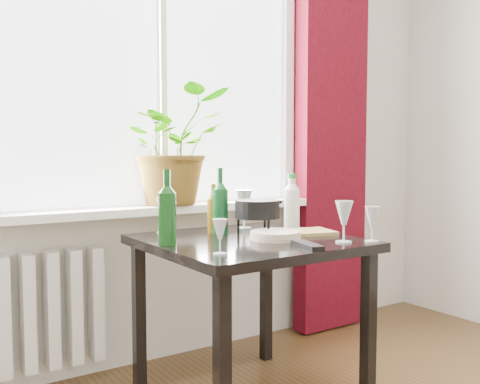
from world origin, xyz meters
TOP-DOWN VIEW (x-y plane):
  - window at (0.00, 2.22)m, footprint 1.72×0.08m
  - windowsill at (0.00, 2.15)m, footprint 1.72×0.20m
  - curtain at (1.12, 2.12)m, footprint 0.50×0.12m
  - radiator at (-0.75, 2.18)m, footprint 0.80×0.10m
  - table at (0.10, 1.55)m, footprint 0.85×0.85m
  - potted_plant at (0.04, 2.16)m, footprint 0.60×0.53m
  - wine_bottle_left at (-0.27, 1.59)m, footprint 0.08×0.08m
  - wine_bottle_right at (0.07, 1.74)m, footprint 0.10×0.10m
  - bottle_amber at (0.05, 1.78)m, footprint 0.07×0.07m
  - cleaning_bottle at (0.46, 1.70)m, footprint 0.10×0.10m
  - wineglass_front_right at (0.36, 1.24)m, footprint 0.08×0.08m
  - wineglass_far_right at (0.48, 1.18)m, footprint 0.08×0.08m
  - wineglass_back_center at (0.26, 1.82)m, footprint 0.09×0.09m
  - wineglass_back_left at (-0.14, 1.90)m, footprint 0.09×0.09m
  - wineglass_front_left at (-0.21, 1.29)m, footprint 0.06×0.06m
  - plate_stack at (0.18, 1.46)m, footprint 0.28×0.28m
  - fondue_pot at (0.20, 1.62)m, footprint 0.27×0.24m
  - tv_remote at (0.15, 1.23)m, footprint 0.10×0.20m
  - cutting_board at (0.37, 1.52)m, footprint 0.34×0.26m

SIDE VIEW (x-z plane):
  - radiator at x=-0.75m, z-range 0.10..0.66m
  - table at x=0.10m, z-range 0.28..1.02m
  - cutting_board at x=0.37m, z-range 0.74..0.76m
  - tv_remote at x=0.15m, z-range 0.74..0.76m
  - plate_stack at x=0.18m, z-range 0.74..0.78m
  - wineglass_front_left at x=-0.21m, z-range 0.74..0.87m
  - wineglass_far_right at x=0.48m, z-range 0.74..0.89m
  - fondue_pot at x=0.20m, z-range 0.74..0.90m
  - windowsill at x=0.00m, z-range 0.80..0.84m
  - wineglass_back_left at x=-0.14m, z-range 0.74..0.91m
  - wineglass_front_right at x=0.36m, z-range 0.74..0.92m
  - wineglass_back_center at x=0.26m, z-range 0.74..0.94m
  - bottle_amber at x=0.05m, z-range 0.74..0.97m
  - cleaning_bottle at x=0.46m, z-range 0.74..1.01m
  - wine_bottle_right at x=0.07m, z-range 0.74..1.05m
  - wine_bottle_left at x=-0.27m, z-range 0.74..1.05m
  - potted_plant at x=0.04m, z-range 0.84..1.46m
  - curtain at x=1.12m, z-range 0.01..2.58m
  - window at x=0.00m, z-range 0.79..2.41m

